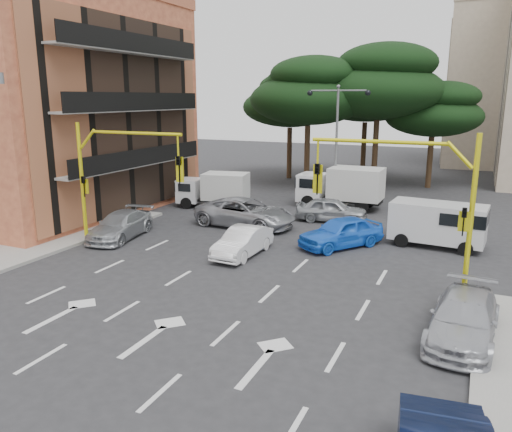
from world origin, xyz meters
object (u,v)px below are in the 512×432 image
at_px(car_silver_cross_a, 245,213).
at_px(car_silver_cross_b, 332,210).
at_px(signal_mast_right, 418,192).
at_px(box_truck_b, 341,188).
at_px(car_silver_wagon, 120,225).
at_px(signal_mast_left, 111,170).
at_px(van_white, 437,225).
at_px(street_lamp_center, 337,124).
at_px(car_silver_parked, 464,318).
at_px(car_white_hatch, 243,242).
at_px(car_blue_compact, 341,232).
at_px(box_truck_a, 213,190).

xyz_separation_m(car_silver_cross_a, car_silver_cross_b, (4.09, 3.19, -0.09)).
bearing_deg(signal_mast_right, box_truck_b, 114.87).
bearing_deg(car_silver_wagon, signal_mast_left, -66.20).
distance_m(signal_mast_right, van_white, 7.54).
bearing_deg(van_white, car_silver_wagon, -66.46).
height_order(street_lamp_center, car_silver_parked, street_lamp_center).
relative_size(street_lamp_center, car_silver_parked, 1.69).
relative_size(street_lamp_center, box_truck_b, 1.40).
distance_m(street_lamp_center, car_white_hatch, 13.15).
distance_m(car_silver_parked, van_white, 10.01).
bearing_deg(car_blue_compact, car_silver_parked, -17.73).
distance_m(signal_mast_left, car_silver_wagon, 3.89).
distance_m(car_silver_wagon, box_truck_b, 14.48).
xyz_separation_m(car_white_hatch, car_silver_cross_b, (1.93, 8.01, 0.06)).
relative_size(street_lamp_center, box_truck_a, 1.65).
bearing_deg(box_truck_b, signal_mast_left, 152.04).
xyz_separation_m(street_lamp_center, car_blue_compact, (2.86, -9.04, -4.68)).
distance_m(car_blue_compact, van_white, 4.71).
height_order(car_silver_wagon, car_silver_cross_a, car_silver_cross_a).
bearing_deg(van_white, box_truck_a, -98.44).
xyz_separation_m(street_lamp_center, car_silver_parked, (8.70, -16.87, -4.76)).
relative_size(car_blue_compact, box_truck_b, 0.79).
distance_m(car_white_hatch, car_silver_cross_a, 5.28).
bearing_deg(street_lamp_center, car_silver_cross_b, -76.60).
distance_m(signal_mast_left, van_white, 15.81).
bearing_deg(car_blue_compact, box_truck_b, 140.69).
bearing_deg(signal_mast_left, car_white_hatch, 17.02).
bearing_deg(box_truck_b, car_silver_cross_b, -172.35).
height_order(signal_mast_left, car_silver_parked, signal_mast_left).
height_order(signal_mast_right, car_white_hatch, signal_mast_right).
xyz_separation_m(car_white_hatch, van_white, (8.02, 5.21, 0.45)).
bearing_deg(car_white_hatch, car_silver_wagon, -178.47).
height_order(signal_mast_left, box_truck_b, signal_mast_left).
bearing_deg(car_silver_cross_b, car_white_hatch, 157.04).
distance_m(car_blue_compact, car_silver_cross_b, 5.19).
relative_size(car_silver_parked, van_white, 1.05).
height_order(signal_mast_right, van_white, signal_mast_right).
bearing_deg(van_white, street_lamp_center, -130.00).
relative_size(street_lamp_center, car_white_hatch, 1.98).
xyz_separation_m(signal_mast_right, car_silver_parked, (1.90, -2.86, -3.22)).
bearing_deg(street_lamp_center, car_silver_wagon, -123.33).
relative_size(signal_mast_left, car_silver_parked, 1.30).
xyz_separation_m(signal_mast_right, car_silver_wagon, (-14.80, 1.84, -3.21)).
relative_size(signal_mast_right, car_silver_cross_b, 1.45).
distance_m(car_silver_wagon, van_white, 15.95).
bearing_deg(car_silver_wagon, car_blue_compact, 6.89).
relative_size(car_silver_cross_a, box_truck_b, 1.03).
height_order(signal_mast_right, signal_mast_left, same).
distance_m(signal_mast_left, box_truck_b, 15.58).
relative_size(car_silver_wagon, car_silver_cross_b, 1.11).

